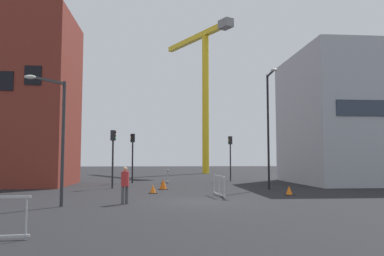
# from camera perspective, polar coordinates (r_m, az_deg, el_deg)

# --- Properties ---
(ground) EXTENTS (160.00, 160.00, 0.00)m
(ground) POSITION_cam_1_polar(r_m,az_deg,el_deg) (17.97, 1.12, -10.93)
(ground) COLOR black
(brick_building) EXTENTS (8.95, 7.19, 12.78)m
(brick_building) POSITION_cam_1_polar(r_m,az_deg,el_deg) (31.79, -25.28, 3.83)
(brick_building) COLOR maroon
(brick_building) RESTS_ON ground
(office_block) EXTENTS (11.98, 10.52, 10.50)m
(office_block) POSITION_cam_1_polar(r_m,az_deg,el_deg) (34.61, 24.49, 1.26)
(office_block) COLOR #A8AAB2
(office_block) RESTS_ON ground
(construction_crane) EXTENTS (7.95, 13.44, 19.56)m
(construction_crane) POSITION_cam_1_polar(r_m,az_deg,el_deg) (52.44, 1.85, 7.56)
(construction_crane) COLOR yellow
(construction_crane) RESTS_ON ground
(streetlamp_tall) EXTENTS (0.44, 2.13, 7.55)m
(streetlamp_tall) POSITION_cam_1_polar(r_m,az_deg,el_deg) (25.47, 11.38, 1.18)
(streetlamp_tall) COLOR black
(streetlamp_tall) RESTS_ON ground
(streetlamp_short) EXTENTS (1.26, 1.57, 5.26)m
(streetlamp_short) POSITION_cam_1_polar(r_m,az_deg,el_deg) (16.81, -19.40, -0.00)
(streetlamp_short) COLOR #2D2D30
(streetlamp_short) RESTS_ON ground
(traffic_light_corner) EXTENTS (0.39, 0.33, 3.94)m
(traffic_light_corner) POSITION_cam_1_polar(r_m,az_deg,el_deg) (33.86, 5.71, -3.42)
(traffic_light_corner) COLOR #2D2D30
(traffic_light_corner) RESTS_ON ground
(traffic_light_median) EXTENTS (0.39, 0.34, 4.01)m
(traffic_light_median) POSITION_cam_1_polar(r_m,az_deg,el_deg) (31.71, -8.84, -3.23)
(traffic_light_median) COLOR black
(traffic_light_median) RESTS_ON ground
(traffic_light_verge) EXTENTS (0.39, 0.32, 3.90)m
(traffic_light_verge) POSITION_cam_1_polar(r_m,az_deg,el_deg) (26.34, -11.67, -3.09)
(traffic_light_verge) COLOR #232326
(traffic_light_verge) RESTS_ON ground
(pedestrian_walking) EXTENTS (0.34, 0.34, 1.63)m
(pedestrian_walking) POSITION_cam_1_polar(r_m,az_deg,el_deg) (17.29, -9.94, -7.97)
(pedestrian_walking) COLOR #4C4C51
(pedestrian_walking) RESTS_ON ground
(safety_barrier_right_run) EXTENTS (0.13, 1.88, 1.08)m
(safety_barrier_right_run) POSITION_cam_1_polar(r_m,az_deg,el_deg) (31.66, -3.62, -7.14)
(safety_barrier_right_run) COLOR #9EA0A5
(safety_barrier_right_run) RESTS_ON ground
(safety_barrier_rear) EXTENTS (0.33, 2.11, 1.08)m
(safety_barrier_rear) POSITION_cam_1_polar(r_m,az_deg,el_deg) (20.62, 4.07, -8.52)
(safety_barrier_rear) COLOR #B2B5BA
(safety_barrier_rear) RESTS_ON ground
(traffic_cone_striped) EXTENTS (0.49, 0.49, 0.50)m
(traffic_cone_striped) POSITION_cam_1_polar(r_m,az_deg,el_deg) (22.30, -5.83, -9.07)
(traffic_cone_striped) COLOR black
(traffic_cone_striped) RESTS_ON ground
(traffic_cone_by_barrier) EXTENTS (0.65, 0.65, 0.65)m
(traffic_cone_by_barrier) POSITION_cam_1_polar(r_m,az_deg,el_deg) (25.14, -4.31, -8.39)
(traffic_cone_by_barrier) COLOR black
(traffic_cone_by_barrier) RESTS_ON ground
(traffic_cone_on_verge) EXTENTS (0.50, 0.50, 0.50)m
(traffic_cone_on_verge) POSITION_cam_1_polar(r_m,az_deg,el_deg) (21.90, 14.25, -9.03)
(traffic_cone_on_verge) COLOR black
(traffic_cone_on_verge) RESTS_ON ground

